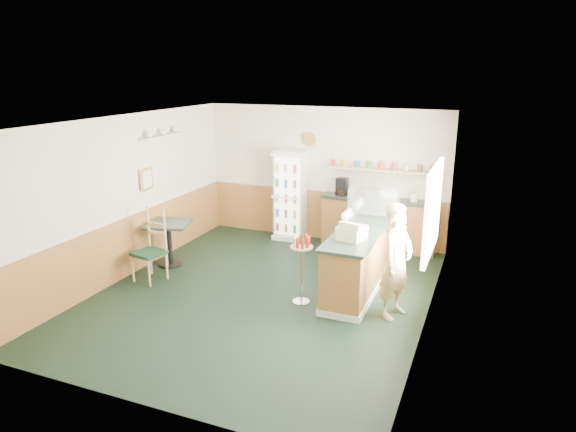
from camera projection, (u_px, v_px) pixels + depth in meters
The scene contains 13 objects.
ground at pixel (263, 294), 8.09m from camera, with size 6.00×6.00×0.00m, color black.
room_envelope at pixel (268, 189), 8.40m from camera, with size 5.04×6.02×2.72m.
service_counter at pixel (364, 255), 8.44m from camera, with size 0.68×3.01×1.01m.
back_counter at pixel (378, 221), 10.01m from camera, with size 2.24×0.42×1.69m.
drinks_fridge at pixel (290, 195), 10.51m from camera, with size 0.60×0.52×1.83m.
display_case at pixel (374, 201), 8.72m from camera, with size 0.84×0.44×0.47m.
cash_register at pixel (352, 233), 7.49m from camera, with size 0.35×0.37×0.20m, color beige.
shopkeeper at pixel (396, 261), 7.17m from camera, with size 0.55×0.40×1.66m, color tan.
condiment_stand at pixel (302, 259), 7.61m from camera, with size 0.34×0.34×1.05m.
newspaper_rack at pixel (347, 237), 8.67m from camera, with size 0.09×0.45×0.90m.
cafe_table at pixel (169, 235), 9.11m from camera, with size 0.92×0.92×0.81m.
cafe_chair at pixel (152, 243), 8.52m from camera, with size 0.53×0.53×1.21m.
dog_doorstop at pixel (331, 276), 8.46m from camera, with size 0.21×0.28×0.26m.
Camera 1 is at (3.15, -6.74, 3.43)m, focal length 32.00 mm.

